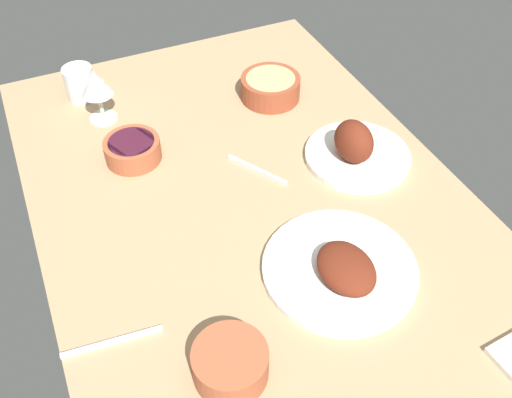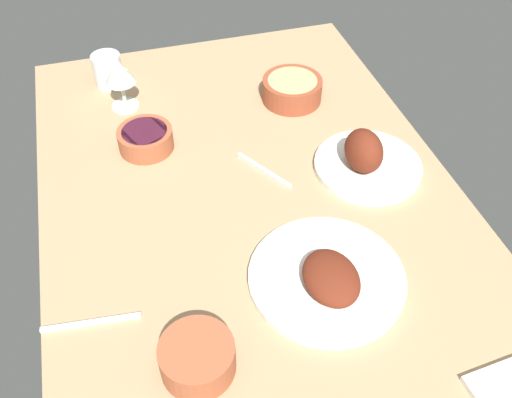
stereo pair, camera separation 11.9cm
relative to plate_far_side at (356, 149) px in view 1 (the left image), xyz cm
name	(u,v)px [view 1 (the left image)]	position (x,y,z in cm)	size (l,w,h in cm)	color
dining_table	(256,212)	(4.10, -26.92, -5.23)	(140.00, 90.00, 4.00)	tan
plate_far_side	(356,149)	(0.00, 0.00, 0.00)	(24.48, 24.48, 10.85)	white
plate_near_viewer	(342,269)	(27.52, -19.66, -1.42)	(29.80, 29.80, 6.46)	white
bowl_pasta	(270,87)	(-30.62, -7.17, 0.01)	(15.46, 15.46, 5.98)	brown
bowl_onions	(132,149)	(-21.61, -46.58, -0.43)	(12.94, 12.94, 5.12)	#A35133
bowl_cream	(230,363)	(37.64, -46.60, 0.10)	(12.65, 12.65, 6.15)	#A35133
wine_glass	(96,86)	(-39.47, -49.46, 6.69)	(7.60, 7.60, 14.00)	silver
water_tumbler	(80,83)	(-50.96, -52.14, 1.16)	(7.69, 7.69, 8.79)	silver
fork_loose	(257,170)	(-5.85, -22.24, -2.83)	(16.05, 0.90, 0.80)	silver
spoon_loose	(112,342)	(24.13, -63.18, -2.83)	(17.60, 0.90, 0.80)	silver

